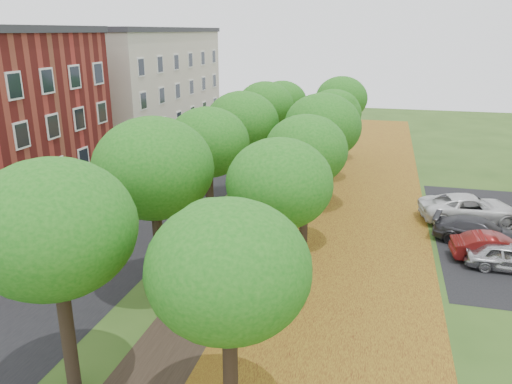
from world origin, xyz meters
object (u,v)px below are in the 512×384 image
Objects in this scene: car_silver at (508,257)px; car_white at (470,209)px; car_red at (495,248)px; car_grey at (479,231)px.

car_silver is 0.67× the size of car_white.
car_grey is (-0.39, 1.99, -0.00)m from car_red.
car_red is at bearing -156.36° from car_grey.
car_silver is at bearing -151.78° from car_grey.
car_red is 0.88× the size of car_grey.
car_red is 5.09m from car_white.
car_silver is at bearing 176.56° from car_white.
car_grey is 0.80× the size of car_white.
car_white is at bearing -0.19° from car_red.
car_silver is at bearing -157.98° from car_red.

